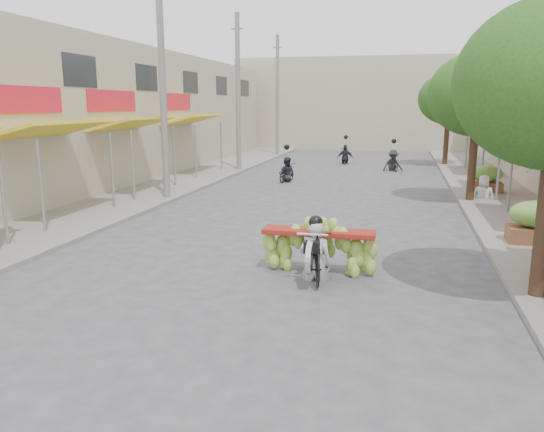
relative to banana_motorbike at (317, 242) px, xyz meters
The scene contains 17 objects.
ground 4.71m from the banana_motorbike, 106.91° to the right, with size 120.00×120.00×0.00m, color #525257.
sidewalk_left 13.47m from the banana_motorbike, 128.39° to the left, with size 4.00×60.00×0.12m, color gray.
sidewalk_right 11.98m from the banana_motorbike, 61.84° to the left, with size 4.00×60.00×0.12m, color gray.
shophouse_row_left 16.55m from the banana_motorbike, 144.47° to the left, with size 9.77×40.00×6.00m.
far_building 33.69m from the banana_motorbike, 92.31° to the left, with size 20.00×6.00×7.00m, color #AEA48A.
utility_pole_mid 10.65m from the banana_motorbike, 131.84° to the left, with size 0.60×0.24×8.00m.
utility_pole_far 18.17m from the banana_motorbike, 112.21° to the left, with size 0.60×0.24×8.00m.
utility_pole_back 26.63m from the banana_motorbike, 104.81° to the left, with size 0.60×0.24×8.00m.
street_tree_mid 10.81m from the banana_motorbike, 67.03° to the left, with size 3.40×3.40×5.25m.
street_tree_far 22.13m from the banana_motorbike, 79.37° to the left, with size 3.40×3.40×5.25m.
produce_crate_mid 6.00m from the banana_motorbike, 36.19° to the left, with size 1.20×0.88×1.16m.
produce_crate_far 12.52m from the banana_motorbike, 67.23° to the left, with size 1.20×0.88×1.16m.
banana_motorbike is the anchor object (origin of this frame).
pedestrian 11.29m from the banana_motorbike, 65.92° to the left, with size 0.82×0.52×1.62m.
bg_motorbike_a 13.70m from the banana_motorbike, 104.64° to the left, with size 0.87×1.55×1.95m.
bg_motorbike_b 18.54m from the banana_motorbike, 86.33° to the left, with size 1.18×1.59×1.95m.
bg_motorbike_c 21.57m from the banana_motorbike, 94.36° to the left, with size 1.01×1.60×1.95m.
Camera 1 is at (2.92, -5.84, 3.45)m, focal length 35.00 mm.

